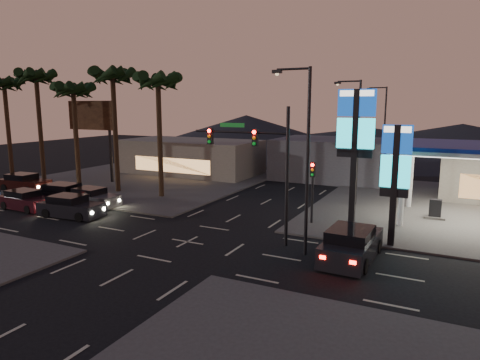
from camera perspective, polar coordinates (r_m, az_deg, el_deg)
The scene contains 27 objects.
ground at distance 26.01m, azimuth -7.03°, elevation -8.18°, with size 140.00×140.00×0.00m, color black.
corner_lot_ne at distance 37.46m, azimuth 29.33°, elevation -3.68°, with size 24.00×24.00×0.12m, color #47443F.
corner_lot_nw at distance 47.80m, azimuth -12.46°, elevation 0.09°, with size 24.00×24.00×0.12m, color #47443F.
pylon_sign_tall at distance 26.61m, azimuth 15.14°, elevation 6.02°, with size 2.20×0.35×9.00m.
pylon_sign_short at distance 25.41m, azimuth 20.03°, elevation 1.65°, with size 1.60×0.35×7.00m.
traffic_signal_mast at distance 24.81m, azimuth 2.54°, elevation 3.39°, with size 6.10×0.39×8.00m.
pedestal_signal at distance 29.18m, azimuth 9.65°, elevation -0.33°, with size 0.32×0.39×4.30m.
streetlight_near at distance 22.75m, azimuth 8.55°, elevation 3.93°, with size 2.14×0.25×10.00m.
streetlight_mid at distance 35.31m, azimuth 15.16°, elevation 5.81°, with size 2.14×0.25×10.00m.
streetlight_far at distance 49.08m, azimuth 18.47°, elevation 6.71°, with size 2.14×0.25×10.00m.
palm_a at distance 37.71m, azimuth -10.86°, elevation 11.86°, with size 4.41×4.41×10.86m.
palm_b at distance 40.95m, azimuth -16.59°, elevation 12.23°, with size 4.41×4.41×11.46m.
palm_c at distance 44.46m, azimuth -21.32°, elevation 10.35°, with size 4.41×4.41×10.26m.
palm_d at distance 48.30m, azimuth -25.49°, elevation 11.49°, with size 4.41×4.41×11.66m.
palm_e at distance 52.29m, azimuth -28.89°, elevation 10.44°, with size 4.41×4.41×11.06m.
billboard at distance 47.98m, azimuth -19.24°, elevation 7.35°, with size 6.00×0.30×8.50m.
building_far_west at distance 51.16m, azimuth -6.57°, elevation 3.09°, with size 16.00×8.00×4.00m, color #726B5B.
building_far_mid at distance 48.35m, azimuth 12.27°, elevation 2.77°, with size 12.00×9.00×4.40m, color #4C4C51.
hill_left at distance 89.52m, azimuth 0.84°, elevation 6.72°, with size 40.00×40.00×6.00m, color black.
hill_right at distance 80.73m, azimuth 27.46°, elevation 4.90°, with size 50.00×50.00×5.00m, color black.
hill_center at distance 81.92m, azimuth 16.87°, elevation 5.29°, with size 60.00×60.00×4.00m, color black.
car_lane_a_front at distance 33.60m, azimuth -21.64°, elevation -3.35°, with size 4.99×2.43×1.58m.
car_lane_a_mid at distance 37.50m, azimuth -26.71°, elevation -2.45°, with size 4.66×2.09×1.50m.
car_lane_b_front at distance 36.34m, azimuth -19.17°, elevation -2.28°, with size 4.72×2.07×1.52m.
car_lane_b_mid at distance 38.18m, azimuth -22.30°, elevation -1.80°, with size 5.26×2.62×1.66m.
car_lane_b_rear at distance 45.51m, azimuth -26.85°, elevation -0.35°, with size 5.16×2.43×1.64m.
suv_station at distance 23.44m, azimuth 14.61°, elevation -8.35°, with size 2.49×5.44×1.79m.
Camera 1 is at (13.78, -20.53, 8.07)m, focal length 32.00 mm.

